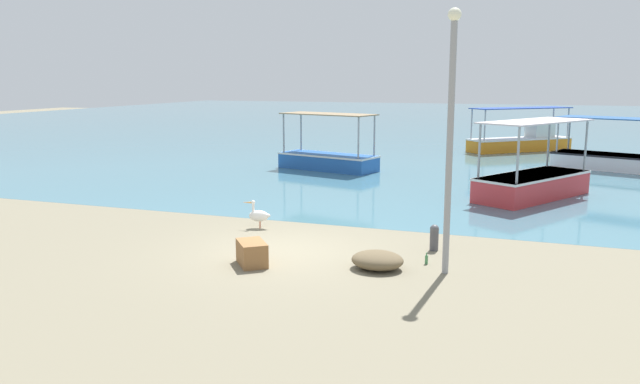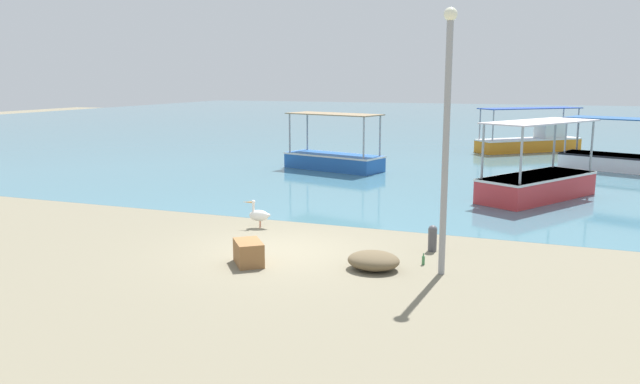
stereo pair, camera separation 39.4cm
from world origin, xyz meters
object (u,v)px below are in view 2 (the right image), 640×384
(net_pile, at_px, (374,261))
(cargo_crate, at_px, (249,253))
(mooring_bollard, at_px, (433,237))
(lamp_post, at_px, (446,128))
(pelican, at_px, (259,215))
(glass_bottle, at_px, (423,260))
(fishing_boat_far_right, at_px, (537,182))
(fishing_boat_outer, at_px, (334,158))
(fishing_boat_near_left, at_px, (531,141))

(net_pile, xyz_separation_m, cargo_crate, (-2.76, -0.63, 0.07))
(mooring_bollard, bearing_deg, cargo_crate, -145.15)
(cargo_crate, bearing_deg, lamp_post, 11.50)
(pelican, xyz_separation_m, glass_bottle, (5.07, -1.88, -0.27))
(fishing_boat_far_right, xyz_separation_m, pelican, (-7.19, -7.34, -0.21))
(pelican, bearing_deg, fishing_boat_far_right, 45.56)
(fishing_boat_outer, bearing_deg, pelican, -80.87)
(fishing_boat_far_right, relative_size, lamp_post, 0.92)
(pelican, xyz_separation_m, net_pile, (4.10, -2.61, -0.17))
(mooring_bollard, bearing_deg, glass_bottle, -88.76)
(fishing_boat_near_left, bearing_deg, cargo_crate, -101.06)
(fishing_boat_outer, bearing_deg, mooring_bollard, -60.59)
(pelican, xyz_separation_m, mooring_bollard, (5.04, -0.67, -0.03))
(mooring_bollard, height_order, cargo_crate, mooring_bollard)
(fishing_boat_outer, xyz_separation_m, net_pile, (5.96, -14.18, -0.33))
(glass_bottle, bearing_deg, pelican, 159.68)
(net_pile, bearing_deg, fishing_boat_near_left, 84.82)
(mooring_bollard, xyz_separation_m, cargo_crate, (-3.70, -2.58, -0.08))
(fishing_boat_far_right, relative_size, mooring_bollard, 7.91)
(fishing_boat_outer, relative_size, glass_bottle, 18.31)
(fishing_boat_outer, height_order, cargo_crate, fishing_boat_outer)
(fishing_boat_near_left, distance_m, lamp_post, 25.08)
(fishing_boat_outer, relative_size, cargo_crate, 5.57)
(fishing_boat_outer, distance_m, mooring_bollard, 14.05)
(lamp_post, bearing_deg, net_pile, -171.22)
(pelican, xyz_separation_m, lamp_post, (5.56, -2.39, 2.77))
(fishing_boat_near_left, bearing_deg, net_pile, -95.18)
(fishing_boat_outer, xyz_separation_m, fishing_boat_far_right, (9.05, -4.23, 0.05))
(mooring_bollard, bearing_deg, pelican, 172.45)
(mooring_bollard, bearing_deg, fishing_boat_outer, 119.41)
(fishing_boat_near_left, xyz_separation_m, glass_bottle, (-1.32, -24.43, -0.51))
(fishing_boat_near_left, distance_m, glass_bottle, 24.47)
(lamp_post, bearing_deg, pelican, 156.79)
(fishing_boat_outer, height_order, pelican, fishing_boat_outer)
(lamp_post, height_order, mooring_bollard, lamp_post)
(fishing_boat_far_right, xyz_separation_m, lamp_post, (-1.63, -9.72, 2.56))
(fishing_boat_outer, relative_size, pelican, 6.16)
(fishing_boat_outer, distance_m, lamp_post, 16.02)
(fishing_boat_near_left, xyz_separation_m, mooring_bollard, (-1.34, -23.22, -0.27))
(pelican, relative_size, cargo_crate, 0.90)
(lamp_post, bearing_deg, cargo_crate, -168.50)
(glass_bottle, bearing_deg, cargo_crate, -159.84)
(pelican, bearing_deg, fishing_boat_near_left, 74.20)
(pelican, relative_size, glass_bottle, 2.97)
(fishing_boat_near_left, relative_size, net_pile, 5.01)
(fishing_boat_near_left, relative_size, lamp_post, 1.05)
(net_pile, height_order, glass_bottle, net_pile)
(pelican, height_order, mooring_bollard, pelican)
(lamp_post, bearing_deg, glass_bottle, 134.23)
(fishing_boat_near_left, relative_size, cargo_crate, 6.58)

